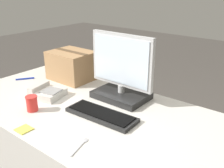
{
  "coord_description": "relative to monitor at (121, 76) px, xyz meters",
  "views": [
    {
      "loc": [
        1.01,
        -1.02,
        1.46
      ],
      "look_at": [
        0.1,
        0.11,
        0.88
      ],
      "focal_mm": 42.0,
      "sensor_mm": 36.0,
      "label": 1
    }
  ],
  "objects": [
    {
      "name": "spoon",
      "position": [
        0.17,
        -0.54,
        -0.16
      ],
      "size": [
        0.06,
        0.15,
        0.0
      ],
      "rotation": [
        0.0,
        0.0,
        1.85
      ],
      "color": "#B2B2B7",
      "rests_on": "office_desk"
    },
    {
      "name": "pen_marker",
      "position": [
        -0.8,
        -0.19,
        -0.15
      ],
      "size": [
        0.09,
        0.12,
        0.01
      ],
      "rotation": [
        0.0,
        0.0,
        0.97
      ],
      "color": "#1933B2",
      "rests_on": "office_desk"
    },
    {
      "name": "cardboard_box",
      "position": [
        -0.52,
        0.05,
        -0.05
      ],
      "size": [
        0.33,
        0.27,
        0.22
      ],
      "rotation": [
        0.0,
        0.0,
        0.0
      ],
      "color": "#9E754C",
      "rests_on": "office_desk"
    },
    {
      "name": "paper_cup_left",
      "position": [
        -0.31,
        -0.48,
        -0.11
      ],
      "size": [
        0.07,
        0.07,
        0.09
      ],
      "color": "red",
      "rests_on": "office_desk"
    },
    {
      "name": "sticky_note_pad",
      "position": [
        -0.16,
        -0.64,
        -0.15
      ],
      "size": [
        0.07,
        0.07,
        0.01
      ],
      "color": "#E5DB4C",
      "rests_on": "office_desk"
    },
    {
      "name": "keyboard",
      "position": [
        0.06,
        -0.27,
        -0.14
      ],
      "size": [
        0.43,
        0.17,
        0.03
      ],
      "rotation": [
        0.0,
        0.0,
        0.05
      ],
      "color": "black",
      "rests_on": "office_desk"
    },
    {
      "name": "monitor",
      "position": [
        0.0,
        0.0,
        0.0
      ],
      "size": [
        0.45,
        0.25,
        0.43
      ],
      "color": "black",
      "rests_on": "office_desk"
    },
    {
      "name": "desk_phone",
      "position": [
        -0.41,
        -0.29,
        -0.13
      ],
      "size": [
        0.23,
        0.22,
        0.08
      ],
      "rotation": [
        0.0,
        0.0,
        0.22
      ],
      "color": "beige",
      "rests_on": "office_desk"
    },
    {
      "name": "office_desk",
      "position": [
        -0.07,
        -0.25,
        -0.52
      ],
      "size": [
        1.8,
        0.9,
        0.73
      ],
      "color": "beige",
      "rests_on": "ground_plane"
    }
  ]
}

